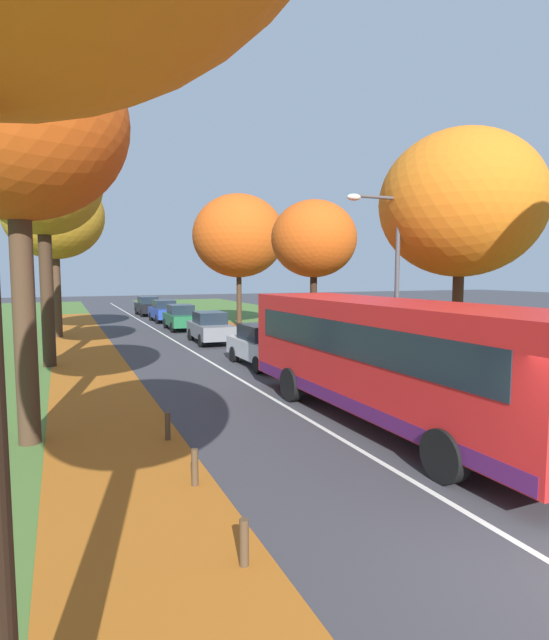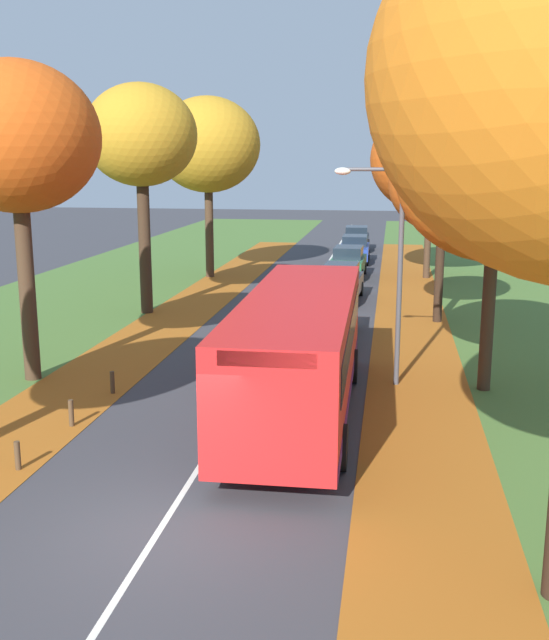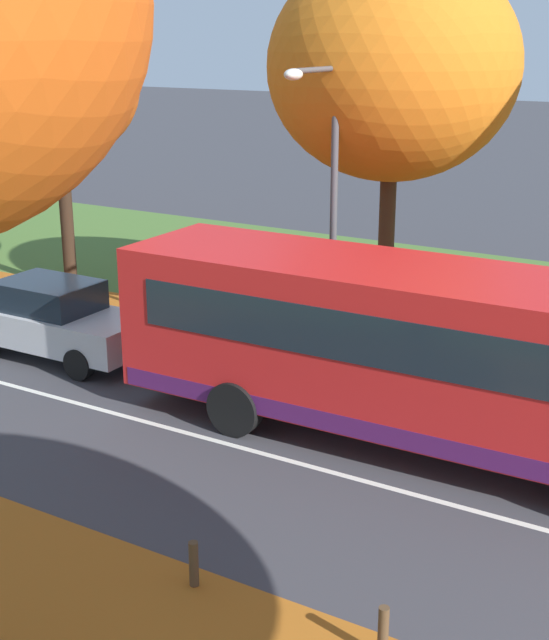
% 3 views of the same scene
% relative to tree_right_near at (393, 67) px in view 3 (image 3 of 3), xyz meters
% --- Properties ---
extents(grass_verge_right, '(12.00, 90.00, 0.01)m').
position_rel_tree_right_near_xyz_m(grass_verge_right, '(2.84, 11.10, -5.84)').
color(grass_verge_right, '#476B2D').
rests_on(grass_verge_right, ground).
extents(leaf_litter_right, '(2.80, 60.00, 0.00)m').
position_rel_tree_right_near_xyz_m(leaf_litter_right, '(-1.76, 5.10, -5.84)').
color(leaf_litter_right, '#9E5619').
rests_on(leaf_litter_right, grass_verge_right).
extents(tree_right_near, '(5.20, 5.20, 8.20)m').
position_rel_tree_right_near_xyz_m(tree_right_near, '(0.00, 0.00, 0.00)').
color(tree_right_near, '#422D1E').
rests_on(tree_right_near, ground).
extents(tree_right_mid, '(4.07, 4.07, 7.10)m').
position_rel_tree_right_near_xyz_m(tree_right_mid, '(-0.77, 8.64, -0.60)').
color(tree_right_mid, black).
rests_on(tree_right_mid, ground).
extents(bollard_third, '(0.12, 0.12, 0.65)m').
position_rel_tree_right_near_xyz_m(bollard_third, '(-9.93, -4.46, -5.52)').
color(bollard_third, '#4C3823').
rests_on(bollard_third, ground).
extents(bollard_fourth, '(0.12, 0.12, 0.62)m').
position_rel_tree_right_near_xyz_m(bollard_fourth, '(-9.89, -1.91, -5.54)').
color(bollard_fourth, '#4C3823').
rests_on(bollard_fourth, ground).
extents(streetlamp_right, '(1.89, 0.28, 6.00)m').
position_rel_tree_right_near_xyz_m(streetlamp_right, '(-2.69, 0.10, -2.11)').
color(streetlamp_right, '#47474C').
rests_on(streetlamp_right, ground).
extents(bus, '(2.77, 10.43, 2.98)m').
position_rel_tree_right_near_xyz_m(bus, '(-4.74, -2.81, -4.15)').
color(bus, red).
rests_on(bus, ground).
extents(car_silver_lead, '(1.82, 4.22, 1.62)m').
position_rel_tree_right_near_xyz_m(car_silver_lead, '(-4.66, 5.41, -5.04)').
color(car_silver_lead, '#B7BABF').
rests_on(car_silver_lead, ground).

